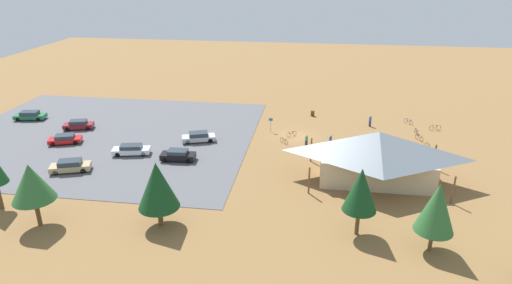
% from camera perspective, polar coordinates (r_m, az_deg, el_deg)
% --- Properties ---
extents(ground, '(160.00, 160.00, 0.00)m').
position_cam_1_polar(ground, '(63.81, 5.10, 0.74)').
color(ground, olive).
rests_on(ground, ground).
extents(parking_lot_asphalt, '(42.81, 36.00, 0.05)m').
position_cam_1_polar(parking_lot_asphalt, '(67.54, -19.05, 0.82)').
color(parking_lot_asphalt, '#56565B').
rests_on(parking_lot_asphalt, ground).
extents(bike_pavilion, '(15.26, 8.85, 5.99)m').
position_cam_1_polar(bike_pavilion, '(51.34, 15.44, -1.39)').
color(bike_pavilion, '#C6B28E').
rests_on(bike_pavilion, ground).
extents(trash_bin, '(0.60, 0.60, 0.90)m').
position_cam_1_polar(trash_bin, '(72.56, 7.35, 3.71)').
color(trash_bin, brown).
rests_on(trash_bin, ground).
extents(lot_sign, '(0.56, 0.08, 2.20)m').
position_cam_1_polar(lot_sign, '(64.91, 1.92, 2.53)').
color(lot_sign, '#99999E').
rests_on(lot_sign, ground).
extents(pine_east, '(3.11, 3.11, 6.71)m').
position_cam_1_polar(pine_east, '(40.29, 13.44, -6.06)').
color(pine_east, brown).
rests_on(pine_east, ground).
extents(pine_west, '(3.90, 3.90, 6.58)m').
position_cam_1_polar(pine_west, '(41.69, -12.68, -5.50)').
color(pine_west, brown).
rests_on(pine_west, ground).
extents(pine_center, '(3.34, 3.34, 6.55)m').
position_cam_1_polar(pine_center, '(40.20, 22.41, -7.87)').
color(pine_center, brown).
rests_on(pine_center, ground).
extents(pine_mideast, '(3.96, 3.96, 6.39)m').
position_cam_1_polar(pine_mideast, '(45.54, -27.14, -4.70)').
color(pine_mideast, brown).
rests_on(pine_mideast, ground).
extents(bicycle_green_by_bin, '(1.19, 1.23, 0.80)m').
position_cam_1_polar(bicycle_green_by_bin, '(61.07, 3.64, 0.15)').
color(bicycle_green_by_bin, black).
rests_on(bicycle_green_by_bin, ground).
extents(bicycle_purple_trailside, '(0.48, 1.62, 0.74)m').
position_cam_1_polar(bicycle_purple_trailside, '(68.52, 20.09, 1.27)').
color(bicycle_purple_trailside, black).
rests_on(bicycle_purple_trailside, ground).
extents(bicycle_red_lone_east, '(0.80, 1.63, 0.85)m').
position_cam_1_polar(bicycle_red_lone_east, '(66.13, 20.43, 0.52)').
color(bicycle_red_lone_east, black).
rests_on(bicycle_red_lone_east, ground).
extents(bicycle_yellow_edge_south, '(0.48, 1.66, 0.76)m').
position_cam_1_polar(bicycle_yellow_edge_south, '(63.77, 21.40, -0.45)').
color(bicycle_yellow_edge_south, black).
rests_on(bicycle_yellow_edge_south, ground).
extents(bicycle_black_front_row, '(1.34, 1.18, 0.80)m').
position_cam_1_polar(bicycle_black_front_row, '(63.65, 4.63, 1.04)').
color(bicycle_black_front_row, black).
rests_on(bicycle_black_front_row, ground).
extents(bicycle_orange_edge_north, '(1.76, 0.48, 0.88)m').
position_cam_1_polar(bicycle_orange_edge_north, '(70.98, 22.22, 1.72)').
color(bicycle_orange_edge_north, black).
rests_on(bicycle_orange_edge_north, ground).
extents(bicycle_blue_near_porch, '(1.14, 1.35, 0.84)m').
position_cam_1_polar(bicycle_blue_near_porch, '(72.42, 19.16, 2.53)').
color(bicycle_blue_near_porch, black).
rests_on(bicycle_blue_near_porch, ground).
extents(car_maroon_near_entry, '(4.58, 2.88, 1.38)m').
position_cam_1_polar(car_maroon_near_entry, '(71.22, -22.05, 2.10)').
color(car_maroon_near_entry, maroon).
rests_on(car_maroon_near_entry, parking_lot_asphalt).
extents(car_red_inner_stall, '(4.66, 3.16, 1.26)m').
position_cam_1_polar(car_red_inner_stall, '(66.24, -23.54, 0.36)').
color(car_red_inner_stall, red).
rests_on(car_red_inner_stall, parking_lot_asphalt).
extents(car_silver_aisle_side, '(4.94, 3.23, 1.37)m').
position_cam_1_polar(car_silver_aisle_side, '(61.87, -7.47, 0.66)').
color(car_silver_aisle_side, '#BCBCC1').
rests_on(car_silver_aisle_side, parking_lot_asphalt).
extents(car_white_mid_lot, '(5.04, 2.67, 1.35)m').
position_cam_1_polar(car_white_mid_lot, '(59.46, -15.89, -0.96)').
color(car_white_mid_lot, white).
rests_on(car_white_mid_lot, parking_lot_asphalt).
extents(car_tan_end_stall, '(4.96, 3.21, 1.44)m').
position_cam_1_polar(car_tan_end_stall, '(57.13, -22.97, -2.87)').
color(car_tan_end_stall, tan).
rests_on(car_tan_end_stall, parking_lot_asphalt).
extents(car_black_back_corner, '(4.42, 2.04, 1.41)m').
position_cam_1_polar(car_black_back_corner, '(56.38, -10.09, -1.69)').
color(car_black_back_corner, black).
rests_on(car_black_back_corner, parking_lot_asphalt).
extents(car_green_far_end, '(4.92, 2.65, 1.38)m').
position_cam_1_polar(car_green_far_end, '(78.79, -27.27, 3.08)').
color(car_green_far_end, '#1E6B3D').
rests_on(car_green_far_end, parking_lot_asphalt).
extents(visitor_at_bikes, '(0.38, 0.36, 1.73)m').
position_cam_1_polar(visitor_at_bikes, '(60.04, 6.57, 0.20)').
color(visitor_at_bikes, '#2D3347').
rests_on(visitor_at_bikes, ground).
extents(visitor_near_lot, '(0.36, 0.37, 1.73)m').
position_cam_1_polar(visitor_near_lot, '(60.43, 9.63, 0.17)').
color(visitor_near_lot, '#2D3347').
rests_on(visitor_near_lot, ground).
extents(visitor_crossing_yard, '(0.36, 0.38, 1.75)m').
position_cam_1_polar(visitor_crossing_yard, '(69.40, 14.60, 2.70)').
color(visitor_crossing_yard, '#2D3347').
rests_on(visitor_crossing_yard, ground).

